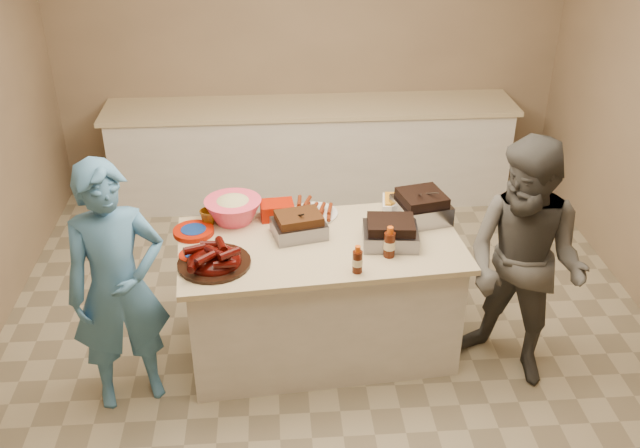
{
  "coord_description": "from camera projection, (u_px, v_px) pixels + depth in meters",
  "views": [
    {
      "loc": [
        -0.34,
        -3.72,
        3.04
      ],
      "look_at": [
        -0.07,
        0.05,
        0.91
      ],
      "focal_mm": 40.0,
      "sensor_mm": 36.0,
      "label": 1
    }
  ],
  "objects": [
    {
      "name": "rib_platter",
      "position": [
        214.0,
        265.0,
        4.12
      ],
      "size": [
        0.44,
        0.44,
        0.17
      ],
      "primitive_type": null,
      "rotation": [
        0.0,
        0.0,
        0.03
      ],
      "color": "#440603",
      "rests_on": "island"
    },
    {
      "name": "room",
      "position": [
        332.0,
        347.0,
        4.74
      ],
      "size": [
        4.5,
        5.0,
        2.7
      ],
      "primitive_type": null,
      "color": "#91795C",
      "rests_on": "ground"
    },
    {
      "name": "plate_stack_large",
      "position": [
        194.0,
        234.0,
        4.43
      ],
      "size": [
        0.27,
        0.27,
        0.03
      ],
      "primitive_type": "cylinder",
      "rotation": [
        0.0,
        0.0,
        0.08
      ],
      "color": "#9B1301",
      "rests_on": "island"
    },
    {
      "name": "basket_stack",
      "position": [
        277.0,
        217.0,
        4.62
      ],
      "size": [
        0.22,
        0.18,
        0.11
      ],
      "primitive_type": "cube",
      "rotation": [
        0.0,
        0.0,
        0.09
      ],
      "color": "#9B1301",
      "rests_on": "island"
    },
    {
      "name": "coleslaw_bowl",
      "position": [
        234.0,
        221.0,
        4.58
      ],
      "size": [
        0.39,
        0.39,
        0.25
      ],
      "primitive_type": null,
      "rotation": [
        0.0,
        0.0,
        0.08
      ],
      "color": "#FF4361",
      "rests_on": "island"
    },
    {
      "name": "bbq_bottle_a",
      "position": [
        357.0,
        272.0,
        4.05
      ],
      "size": [
        0.06,
        0.06,
        0.17
      ],
      "primitive_type": "cylinder",
      "rotation": [
        0.0,
        0.0,
        0.08
      ],
      "color": "#3D1407",
      "rests_on": "island"
    },
    {
      "name": "plastic_cup",
      "position": [
        209.0,
        224.0,
        4.54
      ],
      "size": [
        0.12,
        0.11,
        0.11
      ],
      "primitive_type": "imported",
      "rotation": [
        0.0,
        0.0,
        0.08
      ],
      "color": "#8E570F",
      "rests_on": "island"
    },
    {
      "name": "brisket_tray",
      "position": [
        390.0,
        243.0,
        4.33
      ],
      "size": [
        0.35,
        0.3,
        0.1
      ],
      "primitive_type": "cube",
      "rotation": [
        0.0,
        0.0,
        -0.1
      ],
      "color": "black",
      "rests_on": "island"
    },
    {
      "name": "pulled_pork_tray",
      "position": [
        299.0,
        235.0,
        4.41
      ],
      "size": [
        0.36,
        0.3,
        0.1
      ],
      "primitive_type": "cube",
      "rotation": [
        0.0,
        0.0,
        0.23
      ],
      "color": "#47230F",
      "rests_on": "island"
    },
    {
      "name": "mustard_bottle",
      "position": [
        294.0,
        230.0,
        4.47
      ],
      "size": [
        0.05,
        0.05,
        0.13
      ],
      "primitive_type": "cylinder",
      "rotation": [
        0.0,
        0.0,
        0.08
      ],
      "color": "#E8B200",
      "rests_on": "island"
    },
    {
      "name": "island",
      "position": [
        321.0,
        347.0,
        4.74
      ],
      "size": [
        1.79,
        1.05,
        0.81
      ],
      "primitive_type": null,
      "rotation": [
        0.0,
        0.0,
        0.08
      ],
      "color": "silver",
      "rests_on": "ground"
    },
    {
      "name": "sausage_plate",
      "position": [
        314.0,
        214.0,
        4.65
      ],
      "size": [
        0.36,
        0.36,
        0.05
      ],
      "primitive_type": "cylinder",
      "rotation": [
        0.0,
        0.0,
        -0.19
      ],
      "color": "silver",
      "rests_on": "island"
    },
    {
      "name": "plate_stack_small",
      "position": [
        194.0,
        257.0,
        4.19
      ],
      "size": [
        0.19,
        0.19,
        0.02
      ],
      "primitive_type": "cylinder",
      "rotation": [
        0.0,
        0.0,
        0.08
      ],
      "color": "#9B1301",
      "rests_on": "island"
    },
    {
      "name": "sauce_bowl",
      "position": [
        314.0,
        230.0,
        4.48
      ],
      "size": [
        0.12,
        0.05,
        0.12
      ],
      "primitive_type": "imported",
      "rotation": [
        0.0,
        0.0,
        0.08
      ],
      "color": "silver",
      "rests_on": "island"
    },
    {
      "name": "roasting_pan",
      "position": [
        420.0,
        219.0,
        4.6
      ],
      "size": [
        0.38,
        0.38,
        0.13
      ],
      "primitive_type": "cube",
      "rotation": [
        0.0,
        0.0,
        0.23
      ],
      "color": "gray",
      "rests_on": "island"
    },
    {
      "name": "guest_blue",
      "position": [
        135.0,
        392.0,
        4.36
      ],
      "size": [
        1.03,
        1.64,
        0.37
      ],
      "primitive_type": "imported",
      "rotation": [
        0.0,
        0.0,
        0.33
      ],
      "color": "teal",
      "rests_on": "ground"
    },
    {
      "name": "mac_cheese_dish",
      "position": [
        403.0,
        208.0,
        4.73
      ],
      "size": [
        0.31,
        0.25,
        0.07
      ],
      "primitive_type": "cube",
      "rotation": [
        0.0,
        0.0,
        -0.15
      ],
      "color": "orange",
      "rests_on": "island"
    },
    {
      "name": "bbq_bottle_b",
      "position": [
        389.0,
        256.0,
        4.2
      ],
      "size": [
        0.07,
        0.07,
        0.2
      ],
      "primitive_type": "cylinder",
      "rotation": [
        0.0,
        0.0,
        0.08
      ],
      "color": "#3D1407",
      "rests_on": "island"
    },
    {
      "name": "back_counter",
      "position": [
        311.0,
        152.0,
        6.44
      ],
      "size": [
        3.6,
        0.64,
        0.9
      ],
      "primitive_type": null,
      "color": "silver",
      "rests_on": "ground"
    },
    {
      "name": "guest_gray",
      "position": [
        507.0,
        369.0,
        4.55
      ],
      "size": [
        1.64,
        1.65,
        0.59
      ],
      "primitive_type": "imported",
      "rotation": [
        0.0,
        0.0,
        -0.78
      ],
      "color": "#504E48",
      "rests_on": "ground"
    }
  ]
}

